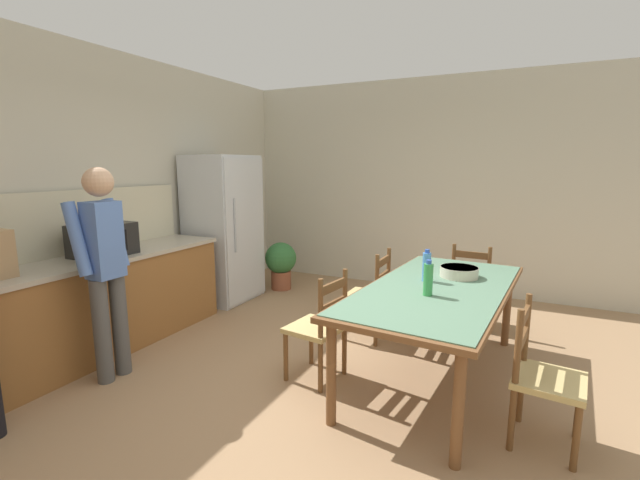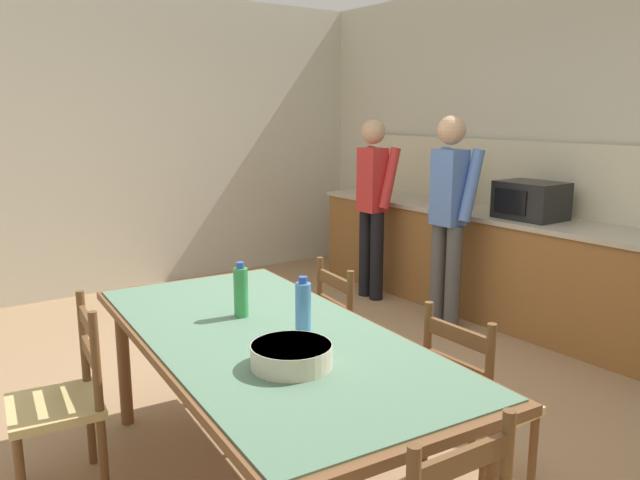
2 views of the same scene
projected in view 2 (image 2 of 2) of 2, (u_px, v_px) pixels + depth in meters
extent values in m
plane|color=#9E7A56|center=(318.00, 403.00, 3.83)|extent=(8.32, 8.32, 0.00)
cube|color=beige|center=(585.00, 150.00, 5.05)|extent=(6.52, 0.12, 2.90)
cube|color=beige|center=(127.00, 143.00, 6.14)|extent=(0.12, 5.20, 2.90)
cube|color=brown|center=(474.00, 262.00, 5.59)|extent=(3.54, 0.62, 0.87)
cube|color=#B2A893|center=(476.00, 212.00, 5.50)|extent=(3.58, 0.66, 0.04)
cube|color=#B7BCC1|center=(413.00, 201.00, 6.13)|extent=(0.52, 0.38, 0.02)
cube|color=beige|center=(501.00, 174.00, 5.61)|extent=(3.54, 0.03, 0.60)
cube|color=black|center=(531.00, 200.00, 5.00)|extent=(0.50, 0.38, 0.30)
cube|color=black|center=(510.00, 202.00, 4.93)|extent=(0.30, 0.01, 0.19)
cube|color=tan|center=(446.00, 186.00, 5.72)|extent=(0.24, 0.16, 0.36)
cylinder|color=brown|center=(124.00, 363.00, 3.51)|extent=(0.07, 0.07, 0.73)
cylinder|color=brown|center=(258.00, 336.00, 3.93)|extent=(0.07, 0.07, 0.73)
cube|color=brown|center=(266.00, 339.00, 2.80)|extent=(2.28, 1.21, 0.04)
cube|color=#567A60|center=(266.00, 334.00, 2.80)|extent=(2.19, 1.16, 0.01)
cylinder|color=green|center=(241.00, 292.00, 3.00)|extent=(0.07, 0.07, 0.24)
cylinder|color=#2D51B2|center=(240.00, 265.00, 2.97)|extent=(0.04, 0.04, 0.03)
cylinder|color=#4C8ED6|center=(303.00, 310.00, 2.74)|extent=(0.07, 0.07, 0.24)
cylinder|color=#2D51B2|center=(303.00, 280.00, 2.71)|extent=(0.04, 0.04, 0.03)
cylinder|color=beige|center=(291.00, 355.00, 2.42)|extent=(0.32, 0.32, 0.09)
cylinder|color=beige|center=(291.00, 347.00, 2.42)|extent=(0.31, 0.31, 0.02)
cylinder|color=brown|center=(399.00, 380.00, 3.67)|extent=(0.04, 0.04, 0.41)
cylinder|color=brown|center=(367.00, 359.00, 3.98)|extent=(0.04, 0.04, 0.41)
cylinder|color=brown|center=(349.00, 392.00, 3.52)|extent=(0.04, 0.04, 0.41)
cylinder|color=brown|center=(320.00, 369.00, 3.83)|extent=(0.04, 0.04, 0.41)
cube|color=tan|center=(359.00, 339.00, 3.70)|extent=(0.47, 0.45, 0.04)
cylinder|color=brown|center=(350.00, 311.00, 3.42)|extent=(0.04, 0.04, 0.46)
cylinder|color=brown|center=(320.00, 295.00, 3.73)|extent=(0.04, 0.04, 0.46)
cube|color=brown|center=(334.00, 281.00, 3.55)|extent=(0.36, 0.07, 0.07)
cube|color=brown|center=(334.00, 307.00, 3.58)|extent=(0.36, 0.07, 0.07)
cube|color=brown|center=(463.00, 461.00, 1.73)|extent=(0.04, 0.36, 0.07)
cylinder|color=brown|center=(533.00, 455.00, 2.87)|extent=(0.04, 0.04, 0.41)
cylinder|color=brown|center=(473.00, 424.00, 3.16)|extent=(0.04, 0.04, 0.41)
cylinder|color=brown|center=(483.00, 480.00, 2.68)|extent=(0.04, 0.04, 0.41)
cylinder|color=brown|center=(424.00, 444.00, 2.97)|extent=(0.04, 0.04, 0.41)
cube|color=tan|center=(480.00, 405.00, 2.87)|extent=(0.42, 0.40, 0.04)
cylinder|color=brown|center=(489.00, 377.00, 2.58)|extent=(0.04, 0.04, 0.46)
cylinder|color=brown|center=(427.00, 350.00, 2.87)|extent=(0.04, 0.04, 0.46)
cube|color=brown|center=(458.00, 335.00, 2.70)|extent=(0.36, 0.03, 0.07)
cube|color=brown|center=(456.00, 368.00, 2.73)|extent=(0.36, 0.03, 0.07)
cylinder|color=brown|center=(16.00, 442.00, 2.98)|extent=(0.04, 0.04, 0.41)
cylinder|color=brown|center=(91.00, 425.00, 3.14)|extent=(0.04, 0.04, 0.41)
cylinder|color=brown|center=(104.00, 460.00, 2.83)|extent=(0.04, 0.04, 0.41)
cube|color=tan|center=(55.00, 406.00, 2.86)|extent=(0.46, 0.45, 0.04)
cylinder|color=brown|center=(83.00, 336.00, 3.04)|extent=(0.04, 0.04, 0.46)
cylinder|color=brown|center=(96.00, 362.00, 2.73)|extent=(0.04, 0.04, 0.46)
cube|color=brown|center=(87.00, 322.00, 2.86)|extent=(0.36, 0.07, 0.07)
cube|color=brown|center=(90.00, 353.00, 2.89)|extent=(0.36, 0.07, 0.07)
cylinder|color=black|center=(365.00, 253.00, 6.00)|extent=(0.13, 0.13, 0.84)
cylinder|color=black|center=(377.00, 256.00, 5.86)|extent=(0.13, 0.13, 0.84)
cube|color=red|center=(372.00, 180.00, 5.78)|extent=(0.24, 0.19, 0.59)
sphere|color=tan|center=(373.00, 132.00, 5.69)|extent=(0.22, 0.22, 0.22)
cylinder|color=red|center=(367.00, 175.00, 5.95)|extent=(0.09, 0.23, 0.56)
cylinder|color=red|center=(390.00, 178.00, 5.69)|extent=(0.09, 0.23, 0.56)
cylinder|color=#4C4C4C|center=(438.00, 274.00, 5.21)|extent=(0.13, 0.13, 0.86)
cylinder|color=#4C4C4C|center=(453.00, 278.00, 5.07)|extent=(0.13, 0.13, 0.86)
cube|color=#5175BC|center=(449.00, 188.00, 4.99)|extent=(0.24, 0.20, 0.61)
sphere|color=tan|center=(452.00, 130.00, 4.90)|extent=(0.23, 0.23, 0.23)
cylinder|color=#5175BC|center=(440.00, 182.00, 5.16)|extent=(0.10, 0.23, 0.58)
cylinder|color=#5175BC|center=(471.00, 186.00, 4.89)|extent=(0.10, 0.23, 0.58)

